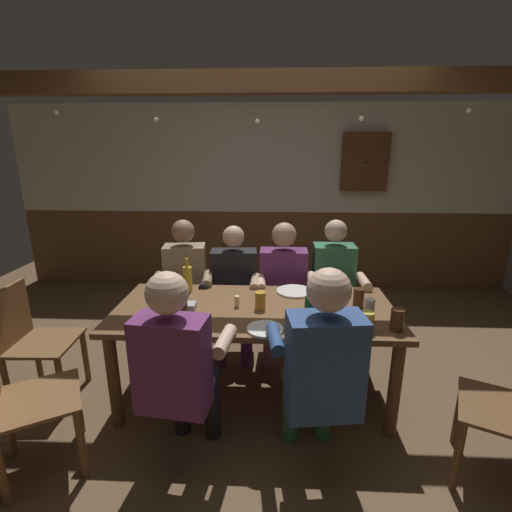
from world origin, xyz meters
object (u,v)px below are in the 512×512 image
object	(u,v)px
condiment_caddy	(186,307)
pint_glass_0	(318,295)
person_4	(178,364)
plate_1	(265,329)
person_1	(234,285)
pint_glass_3	(183,313)
person_0	(185,282)
person_5	(321,365)
table_candle	(237,301)
pint_glass_2	(260,300)
pint_glass_5	(359,298)
chair_empty_near_left	(32,339)
wall_dart_cabinet	(365,162)
pint_glass_4	(367,322)
plate_0	(294,291)
person_2	(283,283)
person_3	(334,284)
chair_empty_near_right	(19,400)
bottle_0	(309,311)
bottle_1	(188,278)
pint_glass_1	(397,320)
dining_table	(255,319)
pint_glass_6	(369,309)

from	to	relation	value
condiment_caddy	pint_glass_0	size ratio (longest dim) A/B	1.03
person_4	plate_1	size ratio (longest dim) A/B	5.41
person_1	pint_glass_3	size ratio (longest dim) A/B	8.03
person_0	person_5	world-z (taller)	person_5
table_candle	plate_1	bearing A→B (deg)	-59.33
pint_glass_2	person_0	bearing A→B (deg)	136.03
table_candle	pint_glass_5	world-z (taller)	pint_glass_5
chair_empty_near_left	wall_dart_cabinet	distance (m)	3.93
person_4	pint_glass_3	distance (m)	0.43
person_0	pint_glass_0	distance (m)	1.26
condiment_caddy	pint_glass_4	size ratio (longest dim) A/B	1.11
chair_empty_near_left	plate_1	xyz separation A→B (m)	(1.70, -0.25, 0.26)
plate_0	wall_dart_cabinet	distance (m)	2.41
person_2	person_3	world-z (taller)	person_3
chair_empty_near_right	bottle_0	world-z (taller)	bottle_0
person_5	bottle_1	distance (m)	1.35
person_4	pint_glass_2	distance (m)	0.79
plate_1	pint_glass_4	bearing A→B (deg)	1.78
person_4	plate_1	bearing A→B (deg)	42.59
person_1	person_4	bearing A→B (deg)	79.04
person_0	pint_glass_0	bearing A→B (deg)	145.76
bottle_0	chair_empty_near_right	bearing A→B (deg)	-163.99
person_2	pint_glass_0	distance (m)	0.64
person_1	plate_1	xyz separation A→B (m)	(0.30, -0.99, 0.09)
chair_empty_near_left	pint_glass_2	bearing A→B (deg)	89.39
pint_glass_5	wall_dart_cabinet	xyz separation A→B (m)	(0.51, 2.27, 0.86)
person_5	pint_glass_1	distance (m)	0.64
chair_empty_near_left	pint_glass_3	size ratio (longest dim) A/B	6.07
dining_table	condiment_caddy	world-z (taller)	condiment_caddy
person_5	chair_empty_near_right	distance (m)	1.67
person_0	pint_glass_1	bearing A→B (deg)	141.32
person_4	pint_glass_4	size ratio (longest dim) A/B	9.78
dining_table	person_4	xyz separation A→B (m)	(-0.39, -0.67, 0.05)
person_2	condiment_caddy	bearing A→B (deg)	47.05
chair_empty_near_left	table_candle	bearing A→B (deg)	90.77
person_3	plate_0	distance (m)	0.52
chair_empty_near_right	pint_glass_1	bearing A→B (deg)	71.10
plate_1	wall_dart_cabinet	xyz separation A→B (m)	(1.17, 2.66, 0.93)
table_candle	pint_glass_1	bearing A→B (deg)	-17.17
plate_1	pint_glass_6	world-z (taller)	pint_glass_6
chair_empty_near_left	pint_glass_2	distance (m)	1.69
plate_1	pint_glass_2	bearing A→B (deg)	97.28
dining_table	person_2	xyz separation A→B (m)	(0.22, 0.67, 0.03)
person_0	pint_glass_3	size ratio (longest dim) A/B	8.36
chair_empty_near_right	chair_empty_near_left	bearing A→B (deg)	177.96
plate_0	pint_glass_2	world-z (taller)	pint_glass_2
person_3	pint_glass_3	world-z (taller)	person_3
person_2	wall_dart_cabinet	size ratio (longest dim) A/B	1.71
person_1	chair_empty_near_right	bearing A→B (deg)	49.53
bottle_0	pint_glass_2	size ratio (longest dim) A/B	2.17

